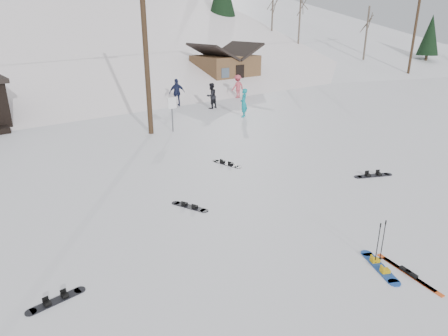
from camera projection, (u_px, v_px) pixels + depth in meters
ground at (360, 268)px, 9.66m from camera, size 200.00×200.00×0.00m
ridge_right at (235, 117)px, 72.34m from camera, size 45.66×93.98×54.59m
treeline_right at (259, 59)px, 61.46m from camera, size 20.00×60.00×10.00m
utility_pole at (145, 41)px, 19.47m from camera, size 2.00×0.26×9.00m
utility_pole_right at (415, 30)px, 40.32m from camera, size 2.00×0.26×9.00m
trail_sign at (172, 108)px, 20.98m from camera, size 0.50×0.09×1.85m
cabin at (225, 70)px, 35.49m from camera, size 5.39×4.40×3.77m
hero_snowboard at (380, 267)px, 9.66m from camera, size 0.87×1.38×0.11m
hero_skis at (408, 273)px, 9.41m from camera, size 0.51×1.83×0.10m
ski_poles at (380, 242)px, 9.69m from camera, size 0.31×0.08×1.12m
board_scatter_a at (56, 300)px, 8.51m from camera, size 1.29×0.33×0.09m
board_scatter_b at (190, 206)px, 12.78m from camera, size 0.66×1.30×0.10m
board_scatter_d at (373, 175)px, 15.33m from camera, size 1.46×0.85×0.11m
board_scatter_f at (227, 164)px, 16.58m from camera, size 0.52×1.45×0.10m
skier_teal at (244, 103)px, 24.38m from camera, size 0.75×0.72×1.73m
skier_dark at (211, 96)px, 26.73m from camera, size 0.94×0.79×1.70m
skier_pink at (238, 86)px, 30.48m from camera, size 1.13×0.68×1.72m
skier_navy at (177, 93)px, 27.42m from camera, size 1.18×0.74×1.87m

